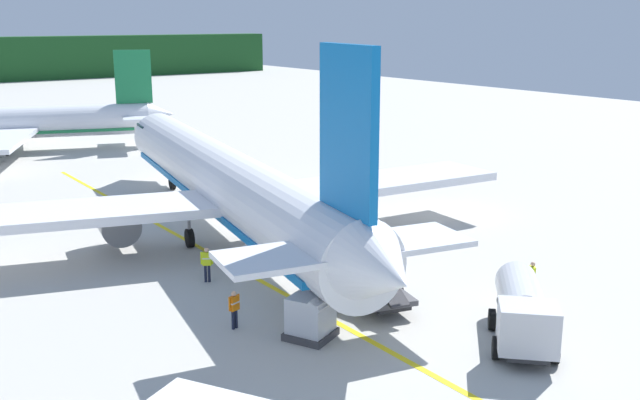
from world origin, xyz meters
TOP-DOWN VIEW (x-y plane):
  - airliner_foreground at (30.55, 19.28)m, footprint 34.48×41.50m
  - service_truck_fuel at (31.35, 7.59)m, footprint 3.58×6.45m
  - service_truck_catering at (33.20, -0.68)m, footprint 5.75×5.77m
  - cargo_container_near at (26.46, 4.58)m, footprint 2.37×2.37m
  - crew_marshaller at (37.69, 2.47)m, footprint 0.46×0.51m
  - crew_loader_left at (24.34, 7.23)m, footprint 0.61×0.35m
  - crew_loader_right at (26.00, 13.05)m, footprint 0.53×0.45m
  - apron_guide_line at (28.25, 14.84)m, footprint 0.30×60.00m

SIDE VIEW (x-z plane):
  - apron_guide_line at x=28.25m, z-range 0.00..0.01m
  - cargo_container_near at x=26.46m, z-range -0.06..1.89m
  - crew_loader_left at x=24.34m, z-range 0.15..1.83m
  - crew_marshaller at x=37.69m, z-range 0.15..1.85m
  - crew_loader_right at x=26.00m, z-range 0.17..1.96m
  - service_truck_fuel at x=31.35m, z-range -0.11..2.47m
  - service_truck_catering at x=33.20m, z-range 0.20..2.60m
  - airliner_foreground at x=30.55m, z-range -2.56..9.34m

